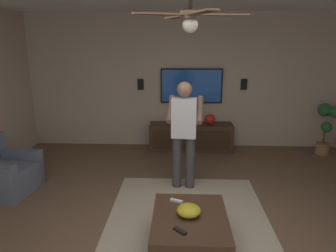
{
  "coord_description": "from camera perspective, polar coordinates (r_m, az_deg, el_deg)",
  "views": [
    {
      "loc": [
        -3.12,
        0.09,
        2.21
      ],
      "look_at": [
        0.74,
        0.23,
        1.15
      ],
      "focal_mm": 33.46,
      "sensor_mm": 36.0,
      "label": 1
    }
  ],
  "objects": [
    {
      "name": "wall_back_tv",
      "position": [
        6.6,
        2.94,
        8.11
      ],
      "size": [
        0.1,
        6.67,
        2.76
      ],
      "primitive_type": "cube",
      "color": "#BCA893",
      "rests_on": "ground"
    },
    {
      "name": "person_standing",
      "position": [
        4.65,
        2.94,
        -0.59
      ],
      "size": [
        0.57,
        0.57,
        1.64
      ],
      "rotation": [
        0.0,
        0.0,
        -0.1
      ],
      "color": "#3F3F3F",
      "rests_on": "ground"
    },
    {
      "name": "wall_speaker_left",
      "position": [
        6.65,
        13.65,
        7.39
      ],
      "size": [
        0.06,
        0.12,
        0.22
      ],
      "primitive_type": "cube",
      "color": "black"
    },
    {
      "name": "remote_white",
      "position": [
        3.73,
        1.55,
        -13.46
      ],
      "size": [
        0.1,
        0.16,
        0.02
      ],
      "primitive_type": "cube",
      "rotation": [
        0.0,
        0.0,
        1.16
      ],
      "color": "white",
      "rests_on": "coffee_table"
    },
    {
      "name": "wall_speaker_right",
      "position": [
        6.57,
        -5.01,
        7.58
      ],
      "size": [
        0.06,
        0.12,
        0.22
      ],
      "primitive_type": "cube",
      "color": "black"
    },
    {
      "name": "media_console",
      "position": [
        6.51,
        4.2,
        -1.98
      ],
      "size": [
        0.45,
        1.7,
        0.55
      ],
      "rotation": [
        0.0,
        0.0,
        3.14
      ],
      "color": "#422B1C",
      "rests_on": "ground"
    },
    {
      "name": "ground_plane",
      "position": [
        3.82,
        3.29,
        -19.94
      ],
      "size": [
        8.09,
        8.09,
        0.0
      ],
      "primitive_type": "plane",
      "color": "brown"
    },
    {
      "name": "ceiling_fan",
      "position": [
        3.38,
        4.07,
        19.09
      ],
      "size": [
        1.17,
        1.19,
        0.46
      ],
      "color": "#4C3828"
    },
    {
      "name": "coffee_table",
      "position": [
        3.52,
        4.0,
        -17.56
      ],
      "size": [
        1.0,
        0.8,
        0.4
      ],
      "color": "#422B1C",
      "rests_on": "ground"
    },
    {
      "name": "bowl",
      "position": [
        3.45,
        3.8,
        -15.1
      ],
      "size": [
        0.26,
        0.26,
        0.12
      ],
      "primitive_type": "ellipsoid",
      "color": "gold",
      "rests_on": "coffee_table"
    },
    {
      "name": "tv",
      "position": [
        6.52,
        4.3,
        7.3
      ],
      "size": [
        0.05,
        1.27,
        0.71
      ],
      "rotation": [
        0.0,
        0.0,
        3.14
      ],
      "color": "black"
    },
    {
      "name": "vase_round",
      "position": [
        6.42,
        7.65,
        1.24
      ],
      "size": [
        0.22,
        0.22,
        0.22
      ],
      "primitive_type": "sphere",
      "color": "red",
      "rests_on": "media_console"
    },
    {
      "name": "potted_plant_tall",
      "position": [
        6.87,
        26.97,
        0.32
      ],
      "size": [
        0.42,
        0.38,
        1.02
      ],
      "color": "#9E6B4C",
      "rests_on": "ground"
    },
    {
      "name": "remote_black",
      "position": [
        3.22,
        2.2,
        -18.52
      ],
      "size": [
        0.14,
        0.14,
        0.02
      ],
      "primitive_type": "cube",
      "rotation": [
        0.0,
        0.0,
        3.94
      ],
      "color": "black",
      "rests_on": "coffee_table"
    },
    {
      "name": "armchair",
      "position": [
        5.34,
        -27.9,
        -7.7
      ],
      "size": [
        0.91,
        0.92,
        0.82
      ],
      "rotation": [
        0.0,
        0.0,
        -1.71
      ],
      "color": "slate",
      "rests_on": "ground"
    },
    {
      "name": "area_rug",
      "position": [
        3.85,
        3.82,
        -19.56
      ],
      "size": [
        3.14,
        2.04,
        0.01
      ],
      "primitive_type": "cube",
      "color": "tan",
      "rests_on": "ground"
    }
  ]
}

